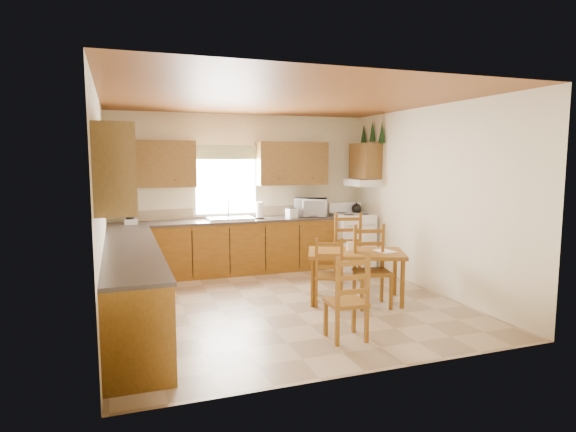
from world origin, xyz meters
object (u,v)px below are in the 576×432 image
object	(u,v)px
stove	(352,241)
chair_far_right	(373,267)
chair_near_right	(329,271)
dining_table	(356,276)
microwave	(311,207)
chair_near_left	(346,296)
chair_far_left	(351,250)

from	to	relation	value
stove	chair_far_right	bearing A→B (deg)	-108.13
chair_near_right	chair_far_right	size ratio (longest dim) A/B	0.86
stove	dining_table	size ratio (longest dim) A/B	0.74
microwave	chair_near_left	size ratio (longest dim) A/B	0.57
dining_table	chair_far_left	bearing A→B (deg)	90.64
microwave	chair_far_left	world-z (taller)	microwave
stove	microwave	distance (m)	0.97
dining_table	chair_near_right	xyz separation A→B (m)	(-0.42, -0.04, 0.11)
chair_near_right	chair_far_right	bearing A→B (deg)	176.02
chair_far_right	chair_near_left	bearing A→B (deg)	-120.64
chair_near_left	microwave	bearing A→B (deg)	-103.75
stove	chair_near_left	distance (m)	3.55
chair_far_right	microwave	bearing A→B (deg)	98.91
chair_near_left	chair_far_right	distance (m)	1.26
microwave	dining_table	size ratio (longest dim) A/B	0.42
chair_far_right	stove	bearing A→B (deg)	80.91
chair_far_left	dining_table	bearing A→B (deg)	-99.11
dining_table	chair_near_right	size ratio (longest dim) A/B	1.40
microwave	chair_near_right	distance (m)	2.35
stove	chair_far_right	size ratio (longest dim) A/B	0.89
microwave	chair_far_left	xyz separation A→B (m)	(0.13, -1.32, -0.54)
chair_near_left	chair_near_right	bearing A→B (deg)	-103.50
stove	chair_near_left	bearing A→B (deg)	-115.63
dining_table	chair_far_right	xyz separation A→B (m)	(0.09, -0.30, 0.19)
chair_near_right	chair_far_right	distance (m)	0.58
stove	chair_far_right	xyz separation A→B (m)	(-0.83, -2.20, 0.06)
chair_far_left	chair_far_right	size ratio (longest dim) A/B	1.02
dining_table	stove	bearing A→B (deg)	87.04
dining_table	chair_near_left	distance (m)	1.45
chair_near_left	dining_table	bearing A→B (deg)	-119.39
stove	chair_near_right	size ratio (longest dim) A/B	1.03
dining_table	chair_near_right	bearing A→B (deg)	-151.99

